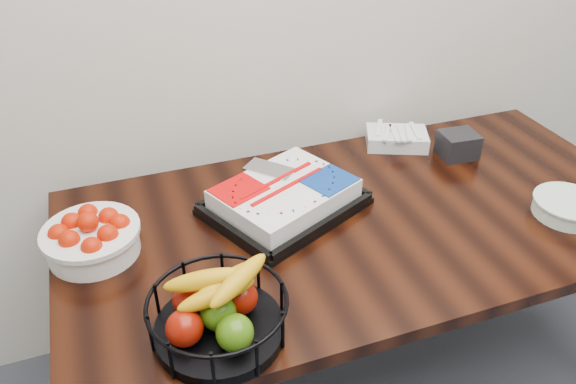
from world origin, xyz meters
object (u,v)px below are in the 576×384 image
object	(u,v)px
table	(365,237)
cake_tray	(285,197)
plate_stack	(568,207)
tangerine_bowl	(90,232)
napkin_box	(458,145)
fruit_basket	(218,313)

from	to	relation	value
table	cake_tray	size ratio (longest dim) A/B	3.35
cake_tray	plate_stack	distance (m)	0.84
cake_tray	tangerine_bowl	bearing A→B (deg)	-178.01
table	napkin_box	distance (m)	0.51
tangerine_bowl	napkin_box	bearing A→B (deg)	5.42
napkin_box	table	bearing A→B (deg)	-155.10
table	napkin_box	world-z (taller)	napkin_box
plate_stack	napkin_box	xyz separation A→B (m)	(-0.11, 0.41, 0.02)
cake_tray	napkin_box	distance (m)	0.68
fruit_basket	table	bearing A→B (deg)	30.05
plate_stack	napkin_box	bearing A→B (deg)	104.72
tangerine_bowl	napkin_box	distance (m)	1.24
cake_tray	napkin_box	bearing A→B (deg)	8.22
table	cake_tray	distance (m)	0.28
cake_tray	fruit_basket	distance (m)	0.52
tangerine_bowl	plate_stack	size ratio (longest dim) A/B	1.27
cake_tray	napkin_box	world-z (taller)	cake_tray
fruit_basket	plate_stack	world-z (taller)	fruit_basket
cake_tray	napkin_box	size ratio (longest dim) A/B	4.40
table	plate_stack	bearing A→B (deg)	-19.83
tangerine_bowl	fruit_basket	bearing A→B (deg)	-58.07
cake_tray	plate_stack	world-z (taller)	cake_tray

